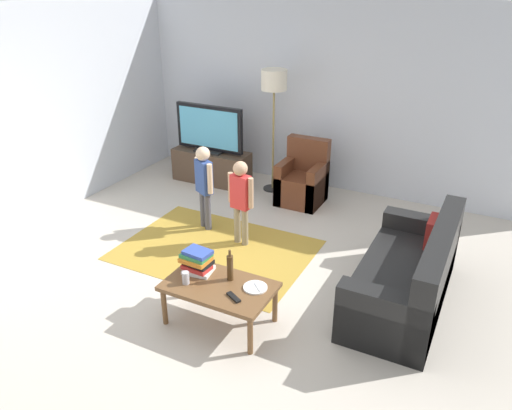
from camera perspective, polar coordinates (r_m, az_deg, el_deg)
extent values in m
plane|color=beige|center=(5.46, -2.90, -8.59)|extent=(7.80, 7.80, 0.00)
cube|color=silver|center=(7.48, 8.58, 11.92)|extent=(6.00, 0.12, 2.70)
cube|color=silver|center=(6.80, -25.95, 8.35)|extent=(0.12, 6.00, 2.70)
cube|color=#B28C33|center=(6.03, -4.58, -5.06)|extent=(2.20, 1.60, 0.01)
cube|color=#4C3828|center=(7.87, -5.02, 4.38)|extent=(1.20, 0.44, 0.50)
cube|color=black|center=(7.88, -5.17, 3.25)|extent=(1.10, 0.32, 0.03)
cube|color=black|center=(7.76, -5.17, 6.17)|extent=(0.44, 0.28, 0.03)
cube|color=black|center=(7.65, -5.28, 8.68)|extent=(1.10, 0.07, 0.68)
cube|color=#59B2D8|center=(7.62, -5.43, 8.61)|extent=(1.00, 0.01, 0.58)
cube|color=black|center=(5.24, 16.11, -8.54)|extent=(0.80, 1.80, 0.42)
cube|color=black|center=(5.10, 19.70, -7.18)|extent=(0.20, 1.80, 0.86)
cube|color=black|center=(4.54, 14.03, -12.73)|extent=(0.80, 0.20, 0.60)
cube|color=black|center=(5.88, 17.88, -3.83)|extent=(0.80, 0.20, 0.60)
cube|color=#B22823|center=(5.53, 19.27, -2.92)|extent=(0.10, 0.32, 0.32)
cube|color=brown|center=(7.15, 5.13, 1.83)|extent=(0.60, 0.60, 0.42)
cube|color=brown|center=(7.25, 5.87, 4.19)|extent=(0.60, 0.16, 0.90)
cube|color=brown|center=(7.20, 3.39, 2.84)|extent=(0.12, 0.60, 0.60)
cube|color=brown|center=(7.04, 6.97, 2.15)|extent=(0.12, 0.60, 0.60)
cylinder|color=#262626|center=(7.64, 1.88, 1.89)|extent=(0.28, 0.28, 0.02)
cylinder|color=#99844C|center=(7.38, 1.96, 7.24)|extent=(0.03, 0.03, 1.50)
cylinder|color=silver|center=(7.16, 2.06, 13.96)|extent=(0.36, 0.36, 0.28)
cylinder|color=#4C4C59|center=(6.49, -5.98, -0.39)|extent=(0.08, 0.08, 0.49)
cylinder|color=#4C4C59|center=(6.40, -5.47, -0.76)|extent=(0.08, 0.08, 0.49)
cube|color=#2D478C|center=(6.26, -5.90, 3.19)|extent=(0.27, 0.22, 0.42)
sphere|color=beige|center=(6.15, -6.03, 5.77)|extent=(0.18, 0.18, 0.18)
cylinder|color=beige|center=(6.37, -6.58, 3.78)|extent=(0.07, 0.07, 0.38)
cylinder|color=beige|center=(6.13, -5.22, 2.95)|extent=(0.07, 0.07, 0.38)
cylinder|color=gray|center=(6.08, -2.12, -2.19)|extent=(0.08, 0.08, 0.48)
cylinder|color=gray|center=(6.02, -1.26, -2.48)|extent=(0.08, 0.08, 0.48)
cube|color=red|center=(5.86, -1.75, 1.50)|extent=(0.24, 0.16, 0.41)
sphere|color=tan|center=(5.75, -1.78, 4.14)|extent=(0.17, 0.17, 0.17)
cylinder|color=tan|center=(5.93, -2.87, 2.01)|extent=(0.06, 0.06, 0.37)
cylinder|color=tan|center=(5.77, -0.60, 1.35)|extent=(0.06, 0.06, 0.37)
cube|color=brown|center=(4.68, -4.18, -9.17)|extent=(1.00, 0.60, 0.04)
cylinder|color=brown|center=(4.85, -10.32, -11.21)|extent=(0.05, 0.05, 0.38)
cylinder|color=brown|center=(4.45, -0.66, -14.54)|extent=(0.05, 0.05, 0.38)
cylinder|color=brown|center=(5.17, -7.00, -8.37)|extent=(0.05, 0.05, 0.38)
cylinder|color=brown|center=(4.80, 2.16, -11.13)|extent=(0.05, 0.05, 0.38)
cube|color=white|center=(4.86, -6.50, -7.30)|extent=(0.29, 0.25, 0.04)
cube|color=red|center=(4.83, -6.69, -6.97)|extent=(0.27, 0.18, 0.04)
cube|color=black|center=(4.83, -6.54, -6.42)|extent=(0.27, 0.20, 0.04)
cube|color=orange|center=(4.79, -6.83, -6.12)|extent=(0.27, 0.21, 0.04)
cube|color=#388C4C|center=(4.79, -6.78, -5.66)|extent=(0.27, 0.20, 0.03)
cube|color=#334CA5|center=(4.76, -6.61, -5.32)|extent=(0.27, 0.20, 0.03)
cylinder|color=#4C3319|center=(4.66, -2.95, -7.11)|extent=(0.06, 0.06, 0.25)
cylinder|color=#4C3319|center=(4.58, -2.99, -5.46)|extent=(0.02, 0.02, 0.06)
cube|color=black|center=(4.48, -2.54, -10.36)|extent=(0.17, 0.12, 0.02)
cylinder|color=silver|center=(4.68, -7.95, -8.15)|extent=(0.07, 0.07, 0.12)
cylinder|color=white|center=(4.60, -0.08, -9.30)|extent=(0.22, 0.22, 0.02)
cube|color=silver|center=(4.59, 0.14, -9.25)|extent=(0.12, 0.11, 0.01)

